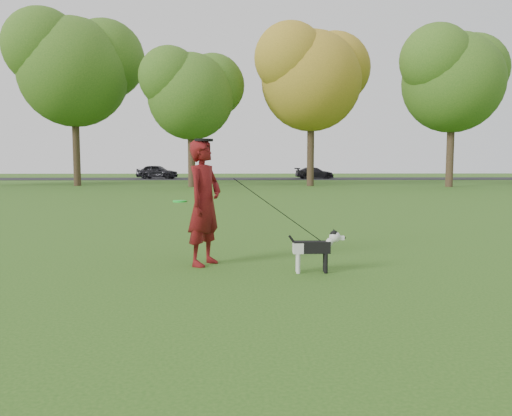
{
  "coord_description": "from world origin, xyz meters",
  "views": [
    {
      "loc": [
        -0.61,
        -7.58,
        1.71
      ],
      "look_at": [
        -0.41,
        0.43,
        0.95
      ],
      "focal_mm": 35.0,
      "sensor_mm": 36.0,
      "label": 1
    }
  ],
  "objects_px": {
    "man": "(204,203)",
    "dog": "(316,246)",
    "car_right": "(315,173)",
    "car_left": "(157,172)"
  },
  "relations": [
    {
      "from": "car_left",
      "to": "car_right",
      "type": "xyz_separation_m",
      "value": [
        14.99,
        0.0,
        -0.12
      ]
    },
    {
      "from": "dog",
      "to": "car_left",
      "type": "distance_m",
      "value": 41.13
    },
    {
      "from": "dog",
      "to": "car_left",
      "type": "bearing_deg",
      "value": 103.0
    },
    {
      "from": "car_right",
      "to": "car_left",
      "type": "bearing_deg",
      "value": 81.56
    },
    {
      "from": "car_left",
      "to": "car_right",
      "type": "height_order",
      "value": "car_left"
    },
    {
      "from": "man",
      "to": "car_left",
      "type": "relative_size",
      "value": 0.53
    },
    {
      "from": "man",
      "to": "car_right",
      "type": "xyz_separation_m",
      "value": [
        7.48,
        39.46,
        -0.47
      ]
    },
    {
      "from": "man",
      "to": "dog",
      "type": "height_order",
      "value": "man"
    },
    {
      "from": "man",
      "to": "car_right",
      "type": "distance_m",
      "value": 40.16
    },
    {
      "from": "dog",
      "to": "car_right",
      "type": "bearing_deg",
      "value": 81.86
    }
  ]
}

